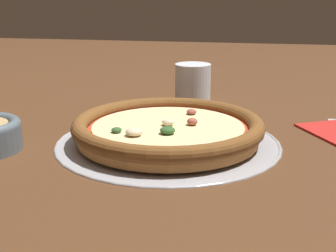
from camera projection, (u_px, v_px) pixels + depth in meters
ground_plane at (168, 143)px, 0.78m from camera, size 3.00×3.00×0.00m
pizza_tray at (168, 142)px, 0.78m from camera, size 0.37×0.37×0.01m
pizza at (168, 128)px, 0.77m from camera, size 0.32×0.32×0.04m
drinking_cup at (193, 83)px, 1.05m from camera, size 0.08×0.08×0.09m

